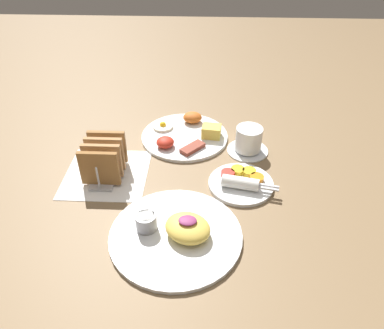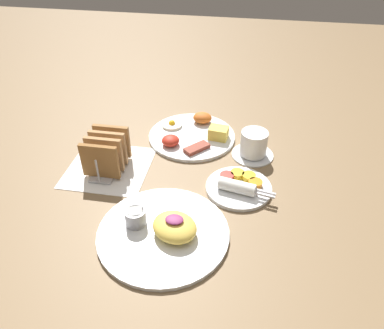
# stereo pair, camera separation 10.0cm
# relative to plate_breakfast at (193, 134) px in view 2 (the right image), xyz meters

# --- Properties ---
(ground_plane) EXTENTS (3.00, 3.00, 0.00)m
(ground_plane) POSITION_rel_plate_breakfast_xyz_m (-0.06, -0.21, -0.01)
(ground_plane) COLOR brown
(napkin_flat) EXTENTS (0.22, 0.22, 0.00)m
(napkin_flat) POSITION_rel_plate_breakfast_xyz_m (-0.20, -0.19, -0.01)
(napkin_flat) COLOR white
(napkin_flat) RESTS_ON ground_plane
(plate_breakfast) EXTENTS (0.26, 0.26, 0.05)m
(plate_breakfast) POSITION_rel_plate_breakfast_xyz_m (0.00, 0.00, 0.00)
(plate_breakfast) COLOR white
(plate_breakfast) RESTS_ON ground_plane
(plate_condiments) EXTENTS (0.18, 0.17, 0.04)m
(plate_condiments) POSITION_rel_plate_breakfast_xyz_m (0.16, -0.22, 0.00)
(plate_condiments) COLOR white
(plate_condiments) RESTS_ON ground_plane
(plate_foreground) EXTENTS (0.30, 0.30, 0.06)m
(plate_foreground) POSITION_rel_plate_breakfast_xyz_m (0.00, -0.41, 0.00)
(plate_foreground) COLOR white
(plate_foreground) RESTS_ON ground_plane
(toast_rack) EXTENTS (0.10, 0.15, 0.10)m
(toast_rack) POSITION_rel_plate_breakfast_xyz_m (-0.20, -0.19, 0.04)
(toast_rack) COLOR #B7B7BC
(toast_rack) RESTS_ON ground_plane
(coffee_cup) EXTENTS (0.12, 0.12, 0.08)m
(coffee_cup) POSITION_rel_plate_breakfast_xyz_m (0.19, -0.07, 0.02)
(coffee_cup) COLOR white
(coffee_cup) RESTS_ON ground_plane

